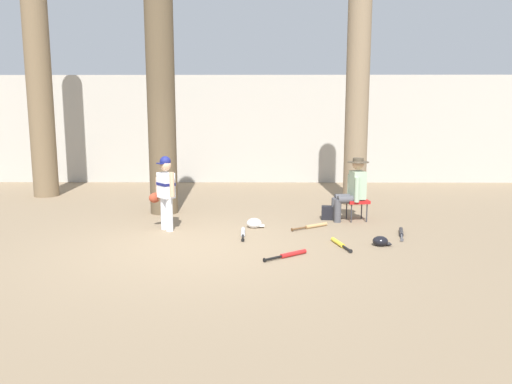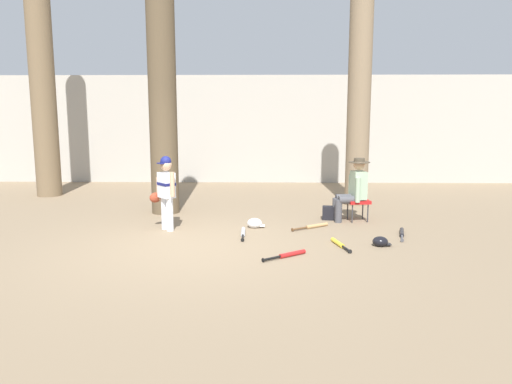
# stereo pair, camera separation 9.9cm
# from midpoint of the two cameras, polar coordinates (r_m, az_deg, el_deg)

# --- Properties ---
(ground_plane) EXTENTS (60.00, 60.00, 0.00)m
(ground_plane) POSITION_cam_midpoint_polar(r_m,az_deg,el_deg) (7.68, -6.76, -6.39)
(ground_plane) COLOR #7F6B51
(concrete_back_wall) EXTENTS (18.00, 0.36, 3.09)m
(concrete_back_wall) POSITION_cam_midpoint_polar(r_m,az_deg,el_deg) (14.65, -2.95, 7.21)
(concrete_back_wall) COLOR #ADA89E
(concrete_back_wall) RESTS_ON ground
(tree_near_player) EXTENTS (0.93, 0.93, 5.45)m
(tree_near_player) POSITION_cam_midpoint_polar(r_m,az_deg,el_deg) (10.21, -10.41, 10.16)
(tree_near_player) COLOR brown
(tree_near_player) RESTS_ON ground
(tree_behind_spectator) EXTENTS (0.77, 0.77, 5.21)m
(tree_behind_spectator) POSITION_cam_midpoint_polar(r_m,az_deg,el_deg) (11.20, 12.00, 9.84)
(tree_behind_spectator) COLOR #7F6B51
(tree_behind_spectator) RESTS_ON ground
(young_ballplayer) EXTENTS (0.54, 0.48, 1.31)m
(young_ballplayer) POSITION_cam_midpoint_polar(r_m,az_deg,el_deg) (8.74, -10.03, 0.44)
(young_ballplayer) COLOR white
(young_ballplayer) RESTS_ON ground
(folding_stool) EXTENTS (0.45, 0.45, 0.41)m
(folding_stool) POSITION_cam_midpoint_polar(r_m,az_deg,el_deg) (9.61, 11.93, -1.14)
(folding_stool) COLOR red
(folding_stool) RESTS_ON ground
(seated_spectator) EXTENTS (0.67, 0.54, 1.20)m
(seated_spectator) POSITION_cam_midpoint_polar(r_m,az_deg,el_deg) (9.53, 11.42, 0.48)
(seated_spectator) COLOR #47474C
(seated_spectator) RESTS_ON ground
(handbag_beside_stool) EXTENTS (0.36, 0.22, 0.26)m
(handbag_beside_stool) POSITION_cam_midpoint_polar(r_m,az_deg,el_deg) (9.66, 8.94, -2.40)
(handbag_beside_stool) COLOR black
(handbag_beside_stool) RESTS_ON ground
(tree_far_left) EXTENTS (0.89, 0.89, 5.89)m
(tree_far_left) POSITION_cam_midpoint_polar(r_m,az_deg,el_deg) (13.17, -23.09, 10.42)
(tree_far_left) COLOR brown
(tree_far_left) RESTS_ON ground
(bat_yellow_trainer) EXTENTS (0.23, 0.72, 0.07)m
(bat_yellow_trainer) POSITION_cam_midpoint_polar(r_m,az_deg,el_deg) (7.85, 9.87, -5.87)
(bat_yellow_trainer) COLOR yellow
(bat_yellow_trainer) RESTS_ON ground
(bat_red_barrel) EXTENTS (0.65, 0.50, 0.07)m
(bat_red_barrel) POSITION_cam_midpoint_polar(r_m,az_deg,el_deg) (7.19, 4.23, -7.18)
(bat_red_barrel) COLOR red
(bat_red_barrel) RESTS_ON ground
(bat_wood_tan) EXTENTS (0.69, 0.51, 0.07)m
(bat_wood_tan) POSITION_cam_midpoint_polar(r_m,az_deg,el_deg) (8.96, 7.01, -3.91)
(bat_wood_tan) COLOR tan
(bat_wood_tan) RESTS_ON ground
(bat_black_composite) EXTENTS (0.26, 0.78, 0.07)m
(bat_black_composite) POSITION_cam_midpoint_polar(r_m,az_deg,el_deg) (8.75, 16.73, -4.55)
(bat_black_composite) COLOR black
(bat_black_composite) RESTS_ON ground
(bat_aluminum_silver) EXTENTS (0.08, 0.77, 0.07)m
(bat_aluminum_silver) POSITION_cam_midpoint_polar(r_m,az_deg,el_deg) (8.42, -1.16, -4.70)
(bat_aluminum_silver) COLOR #B7BCC6
(bat_aluminum_silver) RESTS_ON ground
(batting_helmet_white) EXTENTS (0.32, 0.24, 0.18)m
(batting_helmet_white) POSITION_cam_midpoint_polar(r_m,az_deg,el_deg) (8.91, 0.17, -3.61)
(batting_helmet_white) COLOR silver
(batting_helmet_white) RESTS_ON ground
(batting_helmet_black) EXTENTS (0.28, 0.22, 0.16)m
(batting_helmet_black) POSITION_cam_midpoint_polar(r_m,az_deg,el_deg) (7.96, 14.46, -5.55)
(batting_helmet_black) COLOR black
(batting_helmet_black) RESTS_ON ground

